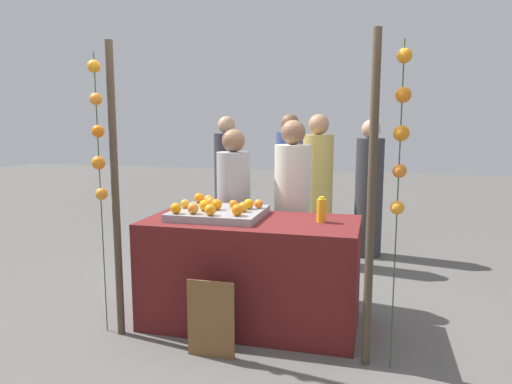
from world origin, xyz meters
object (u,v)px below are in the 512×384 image
object	(u,v)px
juice_bottle	(321,210)
vendor_right	(292,217)
stall_counter	(251,272)
vendor_left	(234,218)
orange_1	(237,210)
orange_0	(243,207)
chalkboard_sign	(211,320)

from	to	relation	value
juice_bottle	vendor_right	xyz separation A→B (m)	(-0.33, 0.60, -0.19)
stall_counter	vendor_left	bearing A→B (deg)	118.50
orange_1	juice_bottle	xyz separation A→B (m)	(0.61, 0.21, -0.01)
orange_1	vendor_right	xyz separation A→B (m)	(0.28, 0.81, -0.20)
orange_0	juice_bottle	world-z (taller)	juice_bottle
stall_counter	orange_0	xyz separation A→B (m)	(-0.07, 0.00, 0.53)
orange_0	vendor_right	bearing A→B (deg)	66.27
juice_bottle	chalkboard_sign	bearing A→B (deg)	-135.16
orange_1	vendor_left	distance (m)	0.86
orange_0	juice_bottle	size ratio (longest dim) A/B	0.40
orange_0	chalkboard_sign	size ratio (longest dim) A/B	0.14
stall_counter	vendor_left	distance (m)	0.76
vendor_left	orange_1	bearing A→B (deg)	-71.01
orange_0	vendor_right	size ratio (longest dim) A/B	0.05
stall_counter	orange_1	distance (m)	0.56
juice_bottle	vendor_left	world-z (taller)	vendor_left
stall_counter	orange_1	bearing A→B (deg)	-111.70
orange_1	vendor_left	world-z (taller)	vendor_left
stall_counter	vendor_right	world-z (taller)	vendor_right
stall_counter	vendor_right	size ratio (longest dim) A/B	1.03
juice_bottle	vendor_left	size ratio (longest dim) A/B	0.13
vendor_right	vendor_left	bearing A→B (deg)	-177.04
orange_1	juice_bottle	distance (m)	0.65
stall_counter	juice_bottle	bearing A→B (deg)	4.94
juice_bottle	orange_1	bearing A→B (deg)	-160.89
chalkboard_sign	vendor_right	distance (m)	1.40
orange_0	juice_bottle	bearing A→B (deg)	4.22
orange_1	vendor_right	distance (m)	0.88
orange_1	juice_bottle	world-z (taller)	juice_bottle
stall_counter	vendor_left	xyz separation A→B (m)	(-0.33, 0.62, 0.30)
vendor_left	juice_bottle	bearing A→B (deg)	-32.81
stall_counter	vendor_right	xyz separation A→B (m)	(0.22, 0.65, 0.34)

